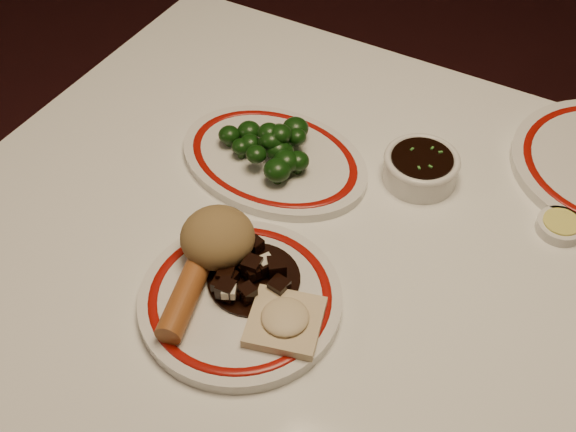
# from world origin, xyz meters

# --- Properties ---
(dining_table) EXTENTS (1.20, 0.90, 0.75)m
(dining_table) POSITION_xyz_m (0.00, 0.00, 0.66)
(dining_table) COLOR white
(dining_table) RESTS_ON ground
(main_plate) EXTENTS (0.33, 0.33, 0.02)m
(main_plate) POSITION_xyz_m (-0.11, -0.15, 0.76)
(main_plate) COLOR silver
(main_plate) RESTS_ON dining_table
(rice_mound) EXTENTS (0.09, 0.09, 0.07)m
(rice_mound) POSITION_xyz_m (-0.17, -0.11, 0.80)
(rice_mound) COLOR olive
(rice_mound) RESTS_ON main_plate
(spring_roll) EXTENTS (0.06, 0.12, 0.03)m
(spring_roll) POSITION_xyz_m (-0.16, -0.19, 0.78)
(spring_roll) COLOR #9F5727
(spring_roll) RESTS_ON main_plate
(fried_wonton) EXTENTS (0.10, 0.10, 0.02)m
(fried_wonton) POSITION_xyz_m (-0.04, -0.16, 0.78)
(fried_wonton) COLOR beige
(fried_wonton) RESTS_ON main_plate
(stirfry_heap) EXTENTS (0.12, 0.12, 0.03)m
(stirfry_heap) POSITION_xyz_m (-0.12, -0.12, 0.78)
(stirfry_heap) COLOR black
(stirfry_heap) RESTS_ON main_plate
(broccoli_plate) EXTENTS (0.31, 0.27, 0.02)m
(broccoli_plate) POSITION_xyz_m (-0.21, 0.10, 0.76)
(broccoli_plate) COLOR silver
(broccoli_plate) RESTS_ON dining_table
(broccoli_pile) EXTENTS (0.15, 0.13, 0.05)m
(broccoli_pile) POSITION_xyz_m (-0.21, 0.10, 0.79)
(broccoli_pile) COLOR #23471C
(broccoli_pile) RESTS_ON broccoli_plate
(soy_bowl) EXTENTS (0.11, 0.11, 0.04)m
(soy_bowl) POSITION_xyz_m (-0.01, 0.17, 0.77)
(soy_bowl) COLOR silver
(soy_bowl) RESTS_ON dining_table
(mustard_dish) EXTENTS (0.06, 0.06, 0.02)m
(mustard_dish) POSITION_xyz_m (0.20, 0.17, 0.76)
(mustard_dish) COLOR silver
(mustard_dish) RESTS_ON dining_table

